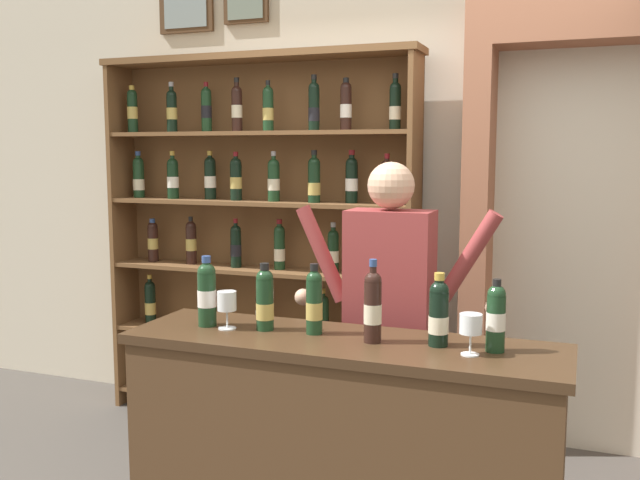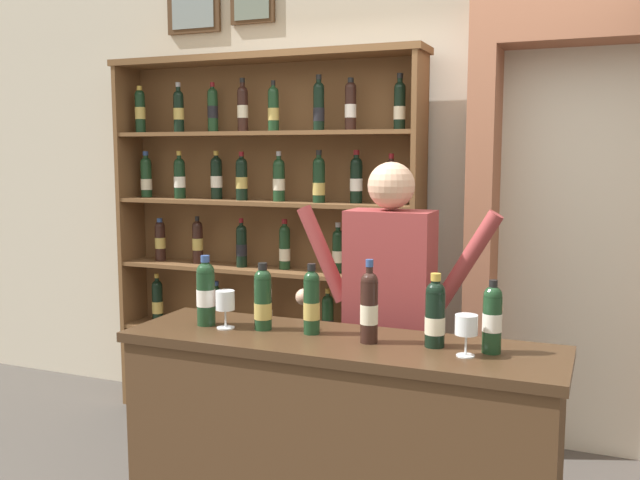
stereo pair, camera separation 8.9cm
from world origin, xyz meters
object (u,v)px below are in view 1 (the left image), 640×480
at_px(tasting_bottle_chianti, 207,292).
at_px(wine_glass_center, 227,303).
at_px(tasting_bottle_prosecco, 265,299).
at_px(tasting_bottle_brunello, 373,305).
at_px(wine_shelf, 260,231).
at_px(tasting_counter, 341,455).
at_px(shopkeeper, 390,300).
at_px(tasting_bottle_grappa, 496,316).
at_px(tasting_bottle_rosso, 439,312).
at_px(wine_glass_left, 471,325).
at_px(tasting_bottle_super_tuscan, 313,301).

relative_size(tasting_bottle_chianti, wine_glass_center, 1.87).
height_order(tasting_bottle_prosecco, tasting_bottle_brunello, tasting_bottle_brunello).
distance_m(wine_shelf, tasting_counter, 1.85).
height_order(shopkeeper, tasting_bottle_grappa, shopkeeper).
relative_size(tasting_bottle_prosecco, tasting_bottle_brunello, 0.86).
distance_m(tasting_bottle_rosso, tasting_bottle_grappa, 0.21).
xyz_separation_m(tasting_bottle_prosecco, tasting_bottle_brunello, (0.47, -0.02, 0.02)).
height_order(tasting_counter, tasting_bottle_brunello, tasting_bottle_brunello).
distance_m(tasting_counter, tasting_bottle_prosecco, 0.70).
bearing_deg(tasting_bottle_prosecco, tasting_bottle_brunello, -2.78).
relative_size(wine_shelf, wine_glass_left, 14.85).
xyz_separation_m(tasting_bottle_rosso, tasting_bottle_grappa, (0.21, -0.00, 0.00)).
height_order(tasting_counter, tasting_bottle_chianti, tasting_bottle_chianti).
height_order(wine_shelf, tasting_bottle_prosecco, wine_shelf).
height_order(tasting_bottle_chianti, tasting_bottle_rosso, tasting_bottle_chianti).
bearing_deg(shopkeeper, wine_shelf, 141.35).
bearing_deg(tasting_counter, tasting_bottle_prosecco, 175.85).
xyz_separation_m(shopkeeper, wine_glass_center, (-0.56, -0.53, 0.05)).
relative_size(wine_shelf, wine_glass_center, 14.20).
xyz_separation_m(tasting_bottle_brunello, tasting_bottle_grappa, (0.46, 0.04, -0.01)).
distance_m(tasting_bottle_rosso, wine_glass_center, 0.88).
height_order(tasting_bottle_grappa, wine_glass_center, tasting_bottle_grappa).
bearing_deg(tasting_bottle_rosso, tasting_bottle_grappa, -0.34).
bearing_deg(tasting_bottle_brunello, tasting_bottle_chianti, 179.96).
bearing_deg(wine_glass_left, tasting_counter, 175.37).
xyz_separation_m(tasting_counter, tasting_bottle_brunello, (0.13, 0.00, 0.63)).
bearing_deg(wine_shelf, wine_glass_left, -42.78).
height_order(shopkeeper, tasting_bottle_super_tuscan, shopkeeper).
relative_size(tasting_counter, tasting_bottle_prosecco, 6.24).
relative_size(wine_shelf, tasting_bottle_prosecco, 8.10).
bearing_deg(tasting_bottle_rosso, tasting_bottle_brunello, -171.23).
distance_m(tasting_bottle_prosecco, wine_glass_left, 0.86).
height_order(tasting_bottle_prosecco, tasting_bottle_super_tuscan, tasting_bottle_super_tuscan).
relative_size(tasting_bottle_rosso, tasting_bottle_grappa, 1.04).
bearing_deg(wine_shelf, tasting_counter, -53.52).
distance_m(tasting_bottle_chianti, tasting_bottle_brunello, 0.73).
distance_m(wine_shelf, tasting_bottle_super_tuscan, 1.59).
relative_size(tasting_bottle_super_tuscan, wine_glass_left, 1.88).
height_order(shopkeeper, tasting_bottle_chianti, shopkeeper).
height_order(tasting_bottle_brunello, wine_glass_center, tasting_bottle_brunello).
xyz_separation_m(shopkeeper, tasting_bottle_chianti, (-0.66, -0.51, 0.08)).
relative_size(tasting_bottle_super_tuscan, wine_glass_center, 1.80).
bearing_deg(wine_shelf, tasting_bottle_prosecco, -63.61).
bearing_deg(wine_shelf, tasting_bottle_super_tuscan, -56.56).
bearing_deg(wine_glass_left, tasting_bottle_prosecco, 175.57).
distance_m(tasting_bottle_rosso, wine_glass_left, 0.16).
distance_m(wine_shelf, shopkeeper, 1.38).
height_order(tasting_bottle_prosecco, wine_glass_center, tasting_bottle_prosecco).
height_order(tasting_bottle_brunello, tasting_bottle_rosso, tasting_bottle_brunello).
relative_size(tasting_bottle_chianti, tasting_bottle_rosso, 1.06).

